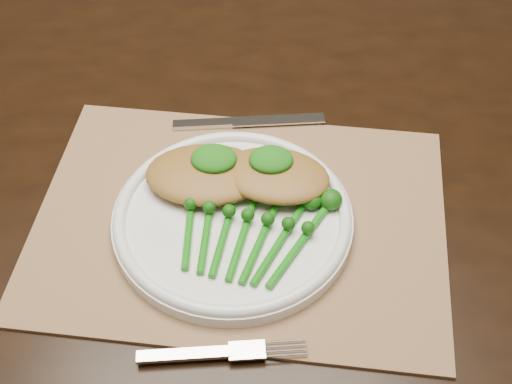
{
  "coord_description": "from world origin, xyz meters",
  "views": [
    {
      "loc": [
        0.0,
        -0.65,
        1.36
      ],
      "look_at": [
        -0.01,
        -0.13,
        0.78
      ],
      "focal_mm": 50.0,
      "sensor_mm": 36.0,
      "label": 1
    }
  ],
  "objects_px": {
    "placemat": "(240,220)",
    "dinner_plate": "(233,218)",
    "dining_table": "(213,302)",
    "chicken_fillet_left": "(206,174)",
    "broccolini_bundle": "(243,233)"
  },
  "relations": [
    {
      "from": "dining_table",
      "to": "broccolini_bundle",
      "type": "xyz_separation_m",
      "value": [
        0.06,
        -0.17,
        0.4
      ]
    },
    {
      "from": "dinner_plate",
      "to": "chicken_fillet_left",
      "type": "height_order",
      "value": "chicken_fillet_left"
    },
    {
      "from": "dinner_plate",
      "to": "chicken_fillet_left",
      "type": "distance_m",
      "value": 0.06
    },
    {
      "from": "dining_table",
      "to": "placemat",
      "type": "relative_size",
      "value": 3.64
    },
    {
      "from": "dining_table",
      "to": "dinner_plate",
      "type": "bearing_deg",
      "value": -73.87
    },
    {
      "from": "dinner_plate",
      "to": "dining_table",
      "type": "bearing_deg",
      "value": 107.85
    },
    {
      "from": "dining_table",
      "to": "broccolini_bundle",
      "type": "height_order",
      "value": "broccolini_bundle"
    },
    {
      "from": "chicken_fillet_left",
      "to": "broccolini_bundle",
      "type": "relative_size",
      "value": 0.71
    },
    {
      "from": "dining_table",
      "to": "dinner_plate",
      "type": "relative_size",
      "value": 6.26
    },
    {
      "from": "placemat",
      "to": "dinner_plate",
      "type": "relative_size",
      "value": 1.72
    },
    {
      "from": "dinner_plate",
      "to": "chicken_fillet_left",
      "type": "xyz_separation_m",
      "value": [
        -0.03,
        0.05,
        0.02
      ]
    },
    {
      "from": "dinner_plate",
      "to": "broccolini_bundle",
      "type": "bearing_deg",
      "value": -64.42
    },
    {
      "from": "dinner_plate",
      "to": "broccolini_bundle",
      "type": "height_order",
      "value": "broccolini_bundle"
    },
    {
      "from": "dining_table",
      "to": "chicken_fillet_left",
      "type": "distance_m",
      "value": 0.42
    },
    {
      "from": "dining_table",
      "to": "chicken_fillet_left",
      "type": "relative_size",
      "value": 12.1
    }
  ]
}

